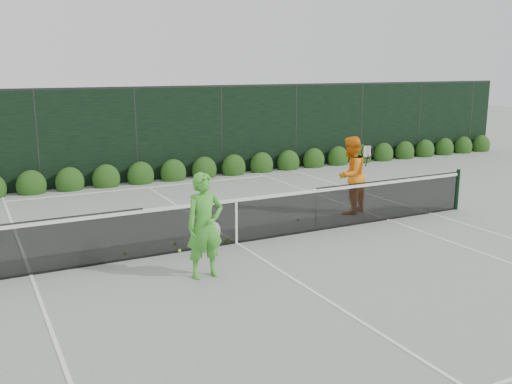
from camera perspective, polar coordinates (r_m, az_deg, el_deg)
ground at (r=12.20m, az=-1.97°, el=-5.16°), size 80.00×80.00×0.00m
tennis_net at (r=12.04m, az=-2.09°, el=-2.76°), size 12.90×0.10×1.07m
player_woman at (r=10.10m, az=-5.14°, el=-3.37°), size 0.70×0.46×1.89m
player_man at (r=14.63m, az=9.41°, el=1.66°), size 1.19×1.08×1.97m
court_lines at (r=12.19m, az=-1.97°, el=-5.13°), size 11.03×23.83×0.01m
windscreen_fence at (r=9.50m, az=5.01°, el=-0.85°), size 32.00×21.07×3.06m
hedge_row at (r=18.67m, az=-11.45°, el=1.57°), size 31.66×0.65×0.94m
tennis_balls at (r=12.31m, az=-4.45°, el=-4.86°), size 4.47×1.01×0.07m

